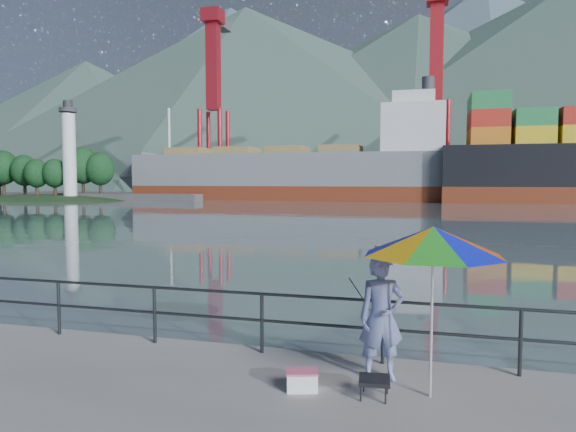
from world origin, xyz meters
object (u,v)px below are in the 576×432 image
object	(u,v)px
fisherman	(381,317)
beach_umbrella	(433,241)
bulk_carrier	(312,173)
cooler_bag	(302,381)

from	to	relation	value
fisherman	beach_umbrella	xyz separation A→B (m)	(0.69, -0.47, 1.19)
beach_umbrella	bulk_carrier	distance (m)	74.20
cooler_bag	bulk_carrier	world-z (taller)	bulk_carrier
fisherman	cooler_bag	distance (m)	1.46
beach_umbrella	cooler_bag	distance (m)	2.62
fisherman	bulk_carrier	size ratio (longest dim) A/B	0.03
beach_umbrella	cooler_bag	size ratio (longest dim) A/B	5.87
bulk_carrier	fisherman	bearing A→B (deg)	-76.94
fisherman	bulk_carrier	distance (m)	73.63
fisherman	beach_umbrella	size ratio (longest dim) A/B	0.74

